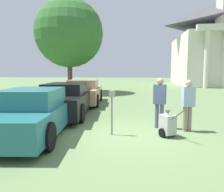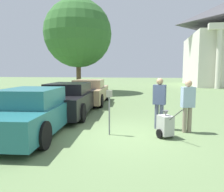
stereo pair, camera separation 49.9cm
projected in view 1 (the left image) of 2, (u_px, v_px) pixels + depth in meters
ground_plane at (124, 134)px, 7.02m from camera, size 120.00×120.00×0.00m
parked_car_teal at (35, 113)px, 6.94m from camera, size 2.27×4.90×1.48m
parked_car_black at (67, 100)px, 10.15m from camera, size 2.40×5.44×1.48m
parked_car_tan at (84, 92)px, 13.55m from camera, size 2.35×4.93×1.49m
parking_meter at (112, 104)px, 6.88m from camera, size 0.18×0.09×1.43m
person_worker at (160, 100)px, 7.69m from camera, size 0.47×0.33×1.79m
person_supervisor at (188, 102)px, 7.31m from camera, size 0.47×0.33×1.74m
equipment_cart at (168, 124)px, 6.75m from camera, size 0.68×0.95×1.00m
church at (216, 41)px, 31.01m from camera, size 10.36×13.18×22.01m
shade_tree at (69, 33)px, 20.25m from camera, size 6.33×6.33×8.68m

